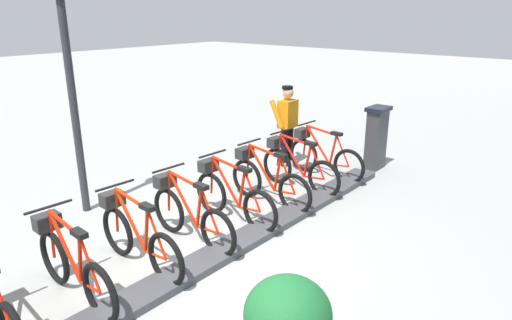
# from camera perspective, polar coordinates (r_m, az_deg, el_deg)

# --- Properties ---
(ground_plane) EXTENTS (60.00, 60.00, 0.00)m
(ground_plane) POSITION_cam_1_polar(r_m,az_deg,el_deg) (6.07, -5.89, -12.63)
(ground_plane) COLOR #A4A5A0
(dock_rail_base) EXTENTS (0.44, 8.57, 0.10)m
(dock_rail_base) POSITION_cam_1_polar(r_m,az_deg,el_deg) (6.04, -5.91, -12.22)
(dock_rail_base) COLOR #47474C
(dock_rail_base) RESTS_ON ground
(payment_kiosk) EXTENTS (0.36, 0.52, 1.28)m
(payment_kiosk) POSITION_cam_1_polar(r_m,az_deg,el_deg) (9.52, 14.77, 2.81)
(payment_kiosk) COLOR #38383D
(payment_kiosk) RESTS_ON ground
(bike_docked_0) EXTENTS (1.72, 0.54, 1.02)m
(bike_docked_0) POSITION_cam_1_polar(r_m,az_deg,el_deg) (8.91, 8.28, 0.61)
(bike_docked_0) COLOR black
(bike_docked_0) RESTS_ON ground
(bike_docked_1) EXTENTS (1.72, 0.54, 1.02)m
(bike_docked_1) POSITION_cam_1_polar(r_m,az_deg,el_deg) (8.23, 5.08, -0.79)
(bike_docked_1) COLOR black
(bike_docked_1) RESTS_ON ground
(bike_docked_2) EXTENTS (1.72, 0.54, 1.02)m
(bike_docked_2) POSITION_cam_1_polar(r_m,az_deg,el_deg) (7.57, 1.32, -2.43)
(bike_docked_2) COLOR black
(bike_docked_2) RESTS_ON ground
(bike_docked_3) EXTENTS (1.72, 0.54, 1.02)m
(bike_docked_3) POSITION_cam_1_polar(r_m,az_deg,el_deg) (6.97, -3.14, -4.36)
(bike_docked_3) COLOR black
(bike_docked_3) RESTS_ON ground
(bike_docked_4) EXTENTS (1.72, 0.54, 1.02)m
(bike_docked_4) POSITION_cam_1_polar(r_m,az_deg,el_deg) (6.42, -8.44, -6.59)
(bike_docked_4) COLOR black
(bike_docked_4) RESTS_ON ground
(bike_docked_5) EXTENTS (1.72, 0.54, 1.02)m
(bike_docked_5) POSITION_cam_1_polar(r_m,az_deg,el_deg) (5.95, -14.70, -9.14)
(bike_docked_5) COLOR black
(bike_docked_5) RESTS_ON ground
(bike_docked_6) EXTENTS (1.72, 0.54, 1.02)m
(bike_docked_6) POSITION_cam_1_polar(r_m,az_deg,el_deg) (5.57, -22.04, -11.94)
(bike_docked_6) COLOR black
(bike_docked_6) RESTS_ON ground
(worker_near_rack) EXTENTS (0.47, 0.64, 1.66)m
(worker_near_rack) POSITION_cam_1_polar(r_m,az_deg,el_deg) (9.33, 3.90, 4.62)
(worker_near_rack) COLOR white
(worker_near_rack) RESTS_ON ground
(lamp_post) EXTENTS (0.32, 0.32, 3.57)m
(lamp_post) POSITION_cam_1_polar(r_m,az_deg,el_deg) (7.38, -22.41, 11.22)
(lamp_post) COLOR #2D2D33
(lamp_post) RESTS_ON ground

